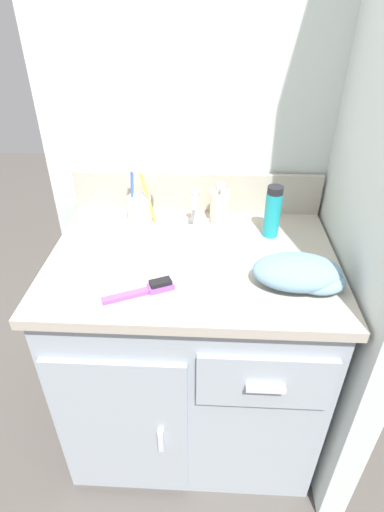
{
  "coord_description": "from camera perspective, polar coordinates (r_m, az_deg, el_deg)",
  "views": [
    {
      "loc": [
        0.05,
        -0.96,
        1.44
      ],
      "look_at": [
        0.0,
        -0.03,
        0.81
      ],
      "focal_mm": 28.0,
      "sensor_mm": 36.0,
      "label": 1
    }
  ],
  "objects": [
    {
      "name": "hand_towel",
      "position": [
        1.06,
        15.44,
        -2.46
      ],
      "size": [
        0.24,
        0.15,
        0.08
      ],
      "color": "#6B8EA8",
      "rests_on": "vanity"
    },
    {
      "name": "backsplash",
      "position": [
        1.37,
        0.67,
        9.05
      ],
      "size": [
        0.83,
        0.02,
        0.14
      ],
      "color": "#B2A899",
      "rests_on": "vanity"
    },
    {
      "name": "sink_faucet",
      "position": [
        1.27,
        0.44,
        5.91
      ],
      "size": [
        0.09,
        0.09,
        0.14
      ],
      "color": "silver",
      "rests_on": "vanity"
    },
    {
      "name": "soap_dispenser",
      "position": [
        1.3,
        4.04,
        7.07
      ],
      "size": [
        0.07,
        0.07,
        0.14
      ],
      "color": "beige",
      "rests_on": "vanity"
    },
    {
      "name": "wall_back",
      "position": [
        1.34,
        0.84,
        19.44
      ],
      "size": [
        1.01,
        0.08,
        2.2
      ],
      "primitive_type": "cube",
      "color": "silver",
      "rests_on": "ground_plane"
    },
    {
      "name": "toothbrush_cup",
      "position": [
        1.32,
        -7.54,
        6.77
      ],
      "size": [
        0.1,
        0.08,
        0.19
      ],
      "color": "silver",
      "rests_on": "vanity"
    },
    {
      "name": "hairbrush",
      "position": [
        1.02,
        -6.23,
        -4.7
      ],
      "size": [
        0.18,
        0.1,
        0.03
      ],
      "rotation": [
        0.0,
        0.0,
        0.42
      ],
      "color": "purple",
      "rests_on": "vanity"
    },
    {
      "name": "vanity",
      "position": [
        1.4,
        -0.01,
        -13.18
      ],
      "size": [
        0.83,
        0.6,
        0.79
      ],
      "color": "#9EA8B2",
      "rests_on": "ground_plane"
    },
    {
      "name": "shaving_cream_can",
      "position": [
        1.24,
        11.45,
        6.2
      ],
      "size": [
        0.05,
        0.05,
        0.16
      ],
      "color": "teal",
      "rests_on": "vanity"
    },
    {
      "name": "ground_plane",
      "position": [
        1.73,
        0.05,
        -22.35
      ],
      "size": [
        6.0,
        6.0,
        0.0
      ],
      "primitive_type": "plane",
      "color": "#4C4742"
    }
  ]
}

